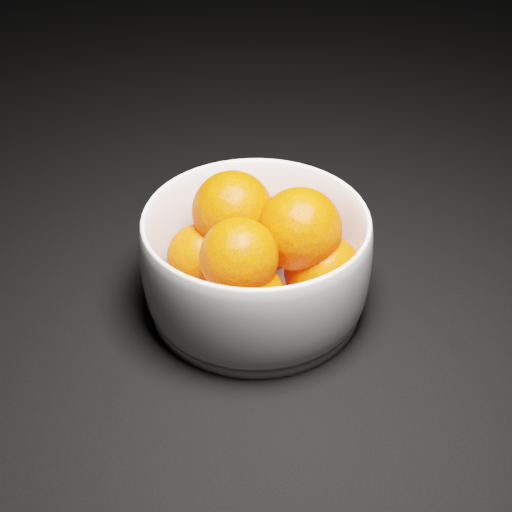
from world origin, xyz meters
TOP-DOWN VIEW (x-y plane):
  - ground at (0.00, 0.00)m, footprint 3.00×3.00m
  - bowl at (-0.13, -0.25)m, footprint 0.19×0.19m
  - orange_pile at (-0.12, -0.25)m, footprint 0.14×0.14m

SIDE VIEW (x-z plane):
  - ground at x=0.00m, z-range 0.00..0.00m
  - bowl at x=-0.13m, z-range 0.00..0.09m
  - orange_pile at x=-0.12m, z-range 0.01..0.11m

